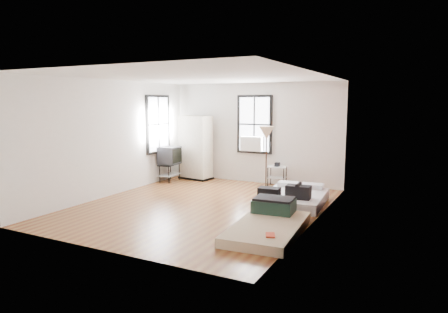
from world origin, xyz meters
The scene contains 8 objects.
ground centered at (0.00, 0.00, 0.00)m, with size 6.00×6.00×0.00m, color brown.
room_shell centered at (0.23, 0.36, 1.74)m, with size 5.02×6.02×2.80m.
mattress_main centered at (1.75, 1.09, 0.16)m, with size 1.43×1.86×0.57m.
mattress_bare centered at (1.91, -0.89, 0.14)m, with size 1.25×2.16×0.45m.
wardrobe centered at (-1.74, 2.65, 0.93)m, with size 1.01×0.66×1.87m.
side_table centered at (0.78, 2.72, 0.44)m, with size 0.53×0.45×0.65m.
floor_lamp centered at (0.87, 1.65, 1.44)m, with size 0.36×0.36×1.69m.
tv_stand centered at (-2.21, 1.98, 0.72)m, with size 0.54×0.74×1.01m.
Camera 1 is at (4.32, -7.41, 2.26)m, focal length 32.00 mm.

